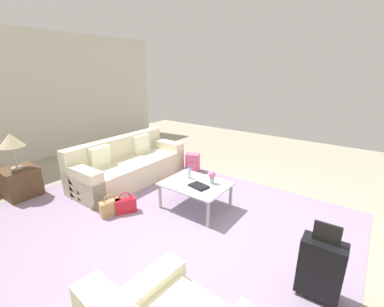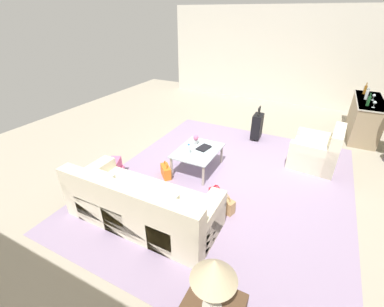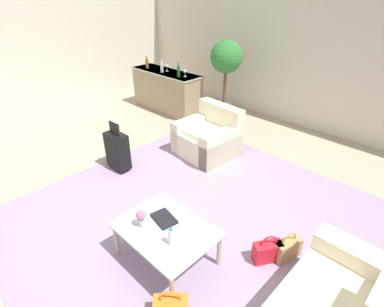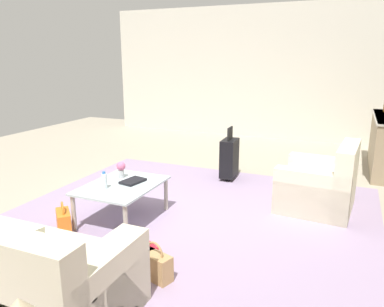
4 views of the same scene
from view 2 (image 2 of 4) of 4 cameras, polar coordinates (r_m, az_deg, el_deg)
name	(u,v)px [view 2 (image 2 of 4)]	position (r m, az deg, el deg)	size (l,w,h in m)	color
ground_plane	(227,166)	(5.53, 7.71, -2.69)	(12.00, 12.00, 0.00)	#A89E89
wall_left	(282,57)	(9.75, 19.31, 19.65)	(0.12, 8.00, 3.10)	beige
area_rug	(226,183)	(5.00, 7.49, -6.42)	(5.20, 4.40, 0.01)	#9984A3
couch	(140,208)	(4.02, -11.58, -11.68)	(0.95, 2.34, 0.86)	beige
armchair	(318,152)	(5.98, 26.17, 0.20)	(1.02, 0.96, 0.88)	beige
coffee_table	(198,152)	(5.17, 1.27, 0.26)	(1.03, 0.79, 0.45)	silver
water_bottle	(189,149)	(4.98, -0.75, 1.00)	(0.06, 0.06, 0.20)	silver
coffee_table_book	(204,148)	(5.21, 2.64, 1.28)	(0.29, 0.20, 0.03)	black
flower_vase	(196,139)	(5.33, 0.87, 3.28)	(0.11, 0.11, 0.21)	#B2B7BC
table_lamp	(214,271)	(2.30, 4.94, -24.57)	(0.41, 0.41, 0.64)	#ADA899
bar_console	(365,117)	(8.04, 33.99, 6.68)	(1.89, 0.64, 0.95)	#937F60
wine_glass_leftmost	(369,89)	(8.51, 34.60, 11.65)	(0.08, 0.08, 0.15)	silver
wine_glass_left_of_centre	(374,96)	(7.90, 35.40, 10.39)	(0.08, 0.08, 0.15)	silver
wine_glass_right_of_centre	(375,103)	(7.27, 35.51, 9.13)	(0.08, 0.08, 0.15)	silver
wine_bottle_amber	(365,90)	(8.40, 34.06, 11.69)	(0.07, 0.07, 0.30)	brown
wine_bottle_clear	(367,95)	(7.87, 34.31, 10.73)	(0.07, 0.07, 0.30)	silver
wine_bottle_green	(369,101)	(7.33, 34.59, 9.61)	(0.07, 0.07, 0.30)	#194C23
suitcase_black	(257,126)	(6.71, 14.27, 5.98)	(0.41, 0.23, 0.85)	black
handbag_red	(217,196)	(4.44, 5.61, -9.49)	(0.29, 0.35, 0.36)	red
handbag_orange	(166,171)	(5.09, -5.83, -3.93)	(0.32, 0.33, 0.36)	orange
handbag_tan	(225,205)	(4.29, 7.35, -11.19)	(0.23, 0.35, 0.36)	tan
backpack_pink	(116,169)	(5.23, -16.55, -3.28)	(0.36, 0.34, 0.40)	pink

